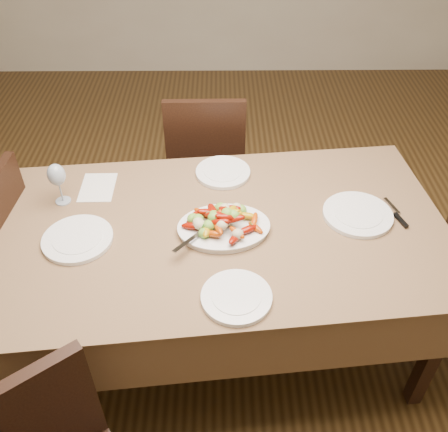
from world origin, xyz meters
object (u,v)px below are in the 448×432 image
chair_far (207,159)px  plate_left (78,239)px  plate_far (223,172)px  wine_glass (58,183)px  dining_table (224,288)px  plate_right (358,214)px  plate_near (236,297)px  serving_platter (224,229)px

chair_far → plate_left: size_ratio=3.40×
plate_far → wine_glass: wine_glass is taller
dining_table → wine_glass: 0.87m
chair_far → plate_right: (0.66, -0.85, 0.29)m
plate_left → chair_far: bearing=63.7°
dining_table → plate_right: 0.69m
plate_far → plate_near: size_ratio=1.00×
chair_far → plate_right: chair_far is taller
dining_table → plate_near: size_ratio=7.30×
plate_left → serving_platter: bearing=5.2°
chair_far → serving_platter: chair_far is taller
plate_left → plate_right: same height
serving_platter → plate_right: bearing=8.8°
serving_platter → wine_glass: wine_glass is taller
plate_right → plate_near: bearing=-139.7°
plate_far → plate_left: bearing=-142.5°
dining_table → plate_near: (0.04, -0.38, 0.39)m
plate_left → plate_far: size_ratio=1.10×
serving_platter → plate_near: (0.04, -0.36, -0.00)m
plate_right → wine_glass: bearing=175.1°
plate_far → wine_glass: bearing=-164.2°
chair_far → plate_near: size_ratio=3.77×
serving_platter → plate_left: serving_platter is taller
plate_right → plate_far: same height
plate_far → wine_glass: (-0.70, -0.20, 0.09)m
dining_table → plate_right: size_ratio=6.32×
plate_far → dining_table: bearing=-89.8°
plate_right → plate_near: (-0.52, -0.44, 0.00)m
dining_table → plate_left: plate_left is taller
serving_platter → wine_glass: (-0.70, 0.20, 0.09)m
wine_glass → plate_right: bearing=-4.9°
dining_table → plate_left: size_ratio=6.59×
chair_far → wine_glass: 1.03m
chair_far → serving_platter: 0.98m
serving_platter → plate_right: 0.57m
dining_table → plate_near: bearing=-83.9°
plate_left → plate_near: size_ratio=1.11×
dining_table → plate_near: 0.54m
chair_far → wine_glass: wine_glass is taller
plate_far → plate_right: bearing=-28.5°
chair_far → plate_near: bearing=95.4°
plate_far → chair_far: bearing=99.7°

